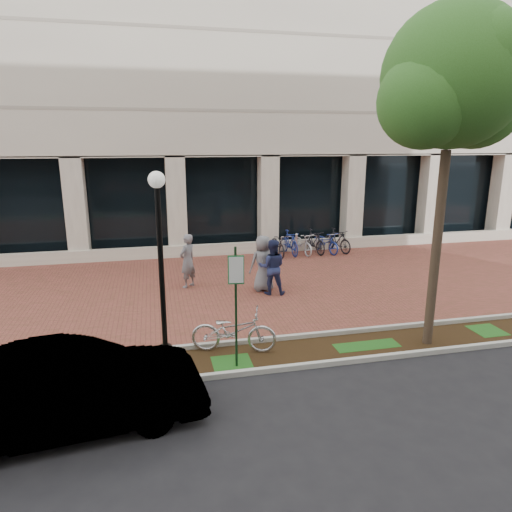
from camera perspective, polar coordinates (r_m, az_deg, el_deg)
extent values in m
plane|color=black|center=(15.63, -1.21, -3.73)|extent=(120.00, 120.00, 0.00)
cube|color=brown|center=(15.63, -1.21, -3.71)|extent=(40.00, 9.00, 0.01)
cube|color=black|center=(10.90, 4.49, -12.02)|extent=(40.00, 1.50, 0.01)
cube|color=#ABABA1|center=(11.53, 3.38, -10.18)|extent=(40.00, 0.12, 0.12)
cube|color=#ABABA1|center=(10.24, 5.77, -13.54)|extent=(40.00, 0.12, 0.12)
cube|color=beige|center=(25.79, -6.59, 25.97)|extent=(40.00, 12.00, 11.80)
cube|color=black|center=(20.56, -4.42, 6.60)|extent=(40.00, 0.15, 4.20)
cube|color=beige|center=(19.83, -3.85, 0.88)|extent=(40.00, 0.25, 0.50)
cube|color=beige|center=(19.88, -4.12, 6.34)|extent=(0.80, 0.80, 4.20)
cube|color=#14391A|center=(9.76, -2.52, -6.59)|extent=(0.05, 0.05, 2.70)
cube|color=#1B6C35|center=(9.46, -2.54, -1.75)|extent=(0.34, 0.02, 0.62)
cube|color=silver|center=(9.45, -2.53, -1.77)|extent=(0.30, 0.01, 0.56)
cylinder|color=black|center=(10.82, -11.23, -11.63)|extent=(0.28, 0.28, 0.30)
cylinder|color=black|center=(10.17, -11.71, -2.49)|extent=(0.12, 0.12, 3.89)
sphere|color=silver|center=(9.79, -12.33, 9.30)|extent=(0.36, 0.36, 0.36)
cylinder|color=#4C3A2B|center=(11.41, 21.58, 0.52)|extent=(0.22, 0.22, 4.62)
sphere|color=#27541A|center=(11.21, 23.46, 19.92)|extent=(3.05, 3.05, 3.05)
sphere|color=#27541A|center=(11.90, 25.76, 17.08)|extent=(2.13, 2.13, 2.13)
sphere|color=#27541A|center=(10.55, 20.41, 17.70)|extent=(1.98, 1.98, 1.98)
imported|color=#B8B8BD|center=(10.76, -2.81, -9.30)|extent=(2.11, 1.23, 1.05)
imported|color=slate|center=(15.40, -8.55, -0.61)|extent=(0.78, 0.78, 1.83)
imported|color=#1F254D|center=(14.57, 2.01, -1.39)|extent=(1.01, 0.87, 1.79)
imported|color=slate|center=(14.88, 0.90, -0.92)|extent=(0.98, 0.72, 1.86)
cylinder|color=#BBBBC0|center=(19.41, 5.05, 1.21)|extent=(0.11, 0.11, 0.92)
sphere|color=#BBBBC0|center=(19.30, 5.08, 2.69)|extent=(0.12, 0.12, 0.12)
imported|color=black|center=(19.64, 2.69, 1.44)|extent=(0.75, 1.84, 0.94)
imported|color=navy|center=(19.78, 4.23, 1.66)|extent=(0.70, 1.79, 1.05)
imported|color=silver|center=(19.96, 5.74, 1.59)|extent=(0.93, 1.88, 0.94)
imported|color=black|center=(20.13, 7.23, 1.80)|extent=(0.87, 1.81, 1.05)
imported|color=navy|center=(20.33, 8.68, 1.73)|extent=(1.10, 1.90, 0.94)
imported|color=black|center=(20.53, 10.12, 1.94)|extent=(1.03, 1.81, 1.05)
cylinder|color=#BBBBC0|center=(20.06, 6.48, 1.42)|extent=(0.04, 0.04, 0.80)
imported|color=silver|center=(8.61, -22.07, -15.24)|extent=(4.61, 2.08, 1.47)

